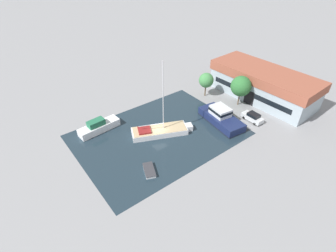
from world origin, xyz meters
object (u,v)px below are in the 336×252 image
object	(u,v)px
warehouse_building	(263,84)
quay_tree_near_building	(241,86)
motor_cruiser	(221,117)
cabin_boat	(99,127)
small_dinghy	(149,170)
sailboat_moored	(160,131)
quay_tree_by_water	(206,80)
parked_car	(253,117)

from	to	relation	value
warehouse_building	quay_tree_near_building	xyz separation A→B (m)	(-0.99, -6.61, 1.17)
motor_cruiser	cabin_boat	distance (m)	23.48
warehouse_building	motor_cruiser	size ratio (longest dim) A/B	2.30
small_dinghy	cabin_boat	world-z (taller)	cabin_boat
sailboat_moored	motor_cruiser	distance (m)	12.31
quay_tree_by_water	parked_car	distance (m)	13.41
sailboat_moored	motor_cruiser	world-z (taller)	sailboat_moored
small_dinghy	warehouse_building	bearing A→B (deg)	-150.75
quay_tree_by_water	cabin_boat	size ratio (longest dim) A/B	0.69
parked_car	sailboat_moored	size ratio (longest dim) A/B	0.31
parked_car	small_dinghy	world-z (taller)	parked_car
warehouse_building	quay_tree_by_water	world-z (taller)	warehouse_building
warehouse_building	small_dinghy	size ratio (longest dim) A/B	6.58
quay_tree_by_water	small_dinghy	world-z (taller)	quay_tree_by_water
quay_tree_near_building	sailboat_moored	world-z (taller)	sailboat_moored
parked_car	sailboat_moored	distance (m)	18.64
warehouse_building	quay_tree_near_building	distance (m)	6.78
warehouse_building	quay_tree_by_water	bearing A→B (deg)	-133.18
cabin_boat	sailboat_moored	bearing A→B (deg)	43.61
quay_tree_near_building	sailboat_moored	xyz separation A→B (m)	(-1.92, -19.52, -3.81)
cabin_boat	parked_car	bearing A→B (deg)	54.48
parked_car	motor_cruiser	world-z (taller)	motor_cruiser
small_dinghy	quay_tree_by_water	bearing A→B (deg)	-130.36
quay_tree_near_building	quay_tree_by_water	bearing A→B (deg)	-158.16
quay_tree_near_building	quay_tree_by_water	xyz separation A→B (m)	(-7.25, -2.91, -0.61)
cabin_boat	quay_tree_by_water	bearing A→B (deg)	80.17
warehouse_building	motor_cruiser	distance (m)	14.80
warehouse_building	quay_tree_near_building	world-z (taller)	quay_tree_near_building
small_dinghy	cabin_boat	distance (m)	14.70
quay_tree_near_building	small_dinghy	bearing A→B (deg)	-79.57
motor_cruiser	cabin_boat	size ratio (longest dim) A/B	1.29
quay_tree_near_building	small_dinghy	world-z (taller)	quay_tree_near_building
quay_tree_near_building	cabin_boat	size ratio (longest dim) A/B	0.83
motor_cruiser	cabin_boat	bearing A→B (deg)	156.51
quay_tree_by_water	small_dinghy	bearing A→B (deg)	-62.89
quay_tree_by_water	small_dinghy	xyz separation A→B (m)	(12.16, -23.75, -3.59)
quay_tree_by_water	cabin_boat	world-z (taller)	quay_tree_by_water
small_dinghy	cabin_boat	xyz separation A→B (m)	(-14.61, -1.47, 0.66)
warehouse_building	quay_tree_near_building	size ratio (longest dim) A/B	3.58
warehouse_building	sailboat_moored	world-z (taller)	sailboat_moored
quay_tree_by_water	parked_car	bearing A→B (deg)	1.54
quay_tree_near_building	sailboat_moored	size ratio (longest dim) A/B	0.47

